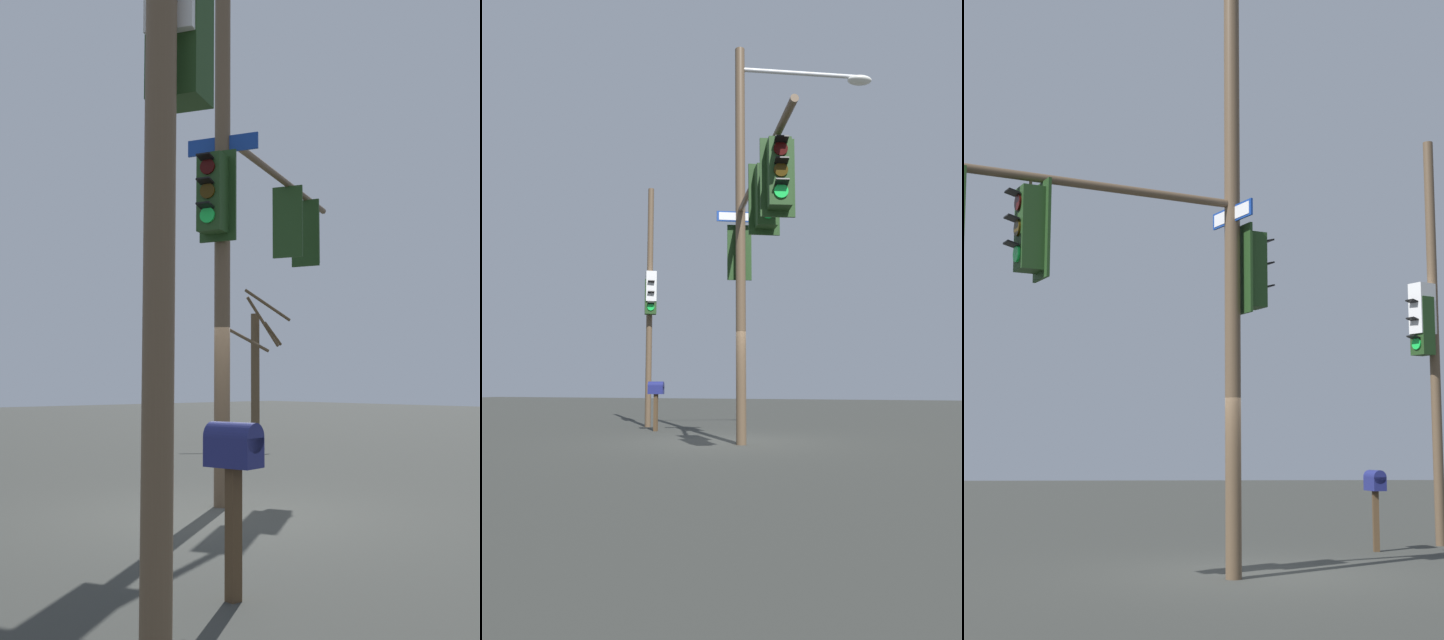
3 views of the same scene
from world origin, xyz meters
TOP-DOWN VIEW (x-y plane):
  - ground_plane at (0.00, 0.00)m, footprint 80.00×80.00m
  - main_signal_pole_assembly at (-1.11, 1.38)m, footprint 3.52×6.23m
  - secondary_pole_assembly at (3.74, -3.64)m, footprint 0.51×0.70m
  - mailbox at (2.88, -2.34)m, footprint 0.48×0.33m

SIDE VIEW (x-z plane):
  - ground_plane at x=0.00m, z-range 0.00..0.00m
  - mailbox at x=2.88m, z-range 0.40..1.81m
  - secondary_pole_assembly at x=3.74m, z-range 0.18..7.92m
  - main_signal_pole_assembly at x=-1.11m, z-range 0.27..9.54m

